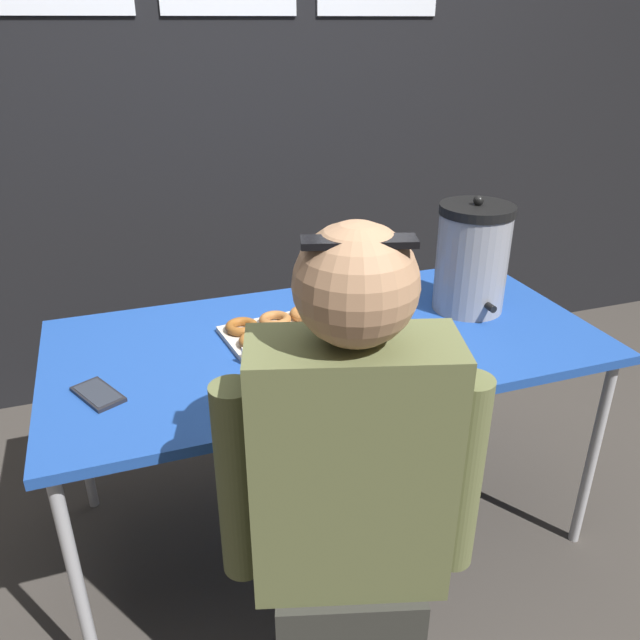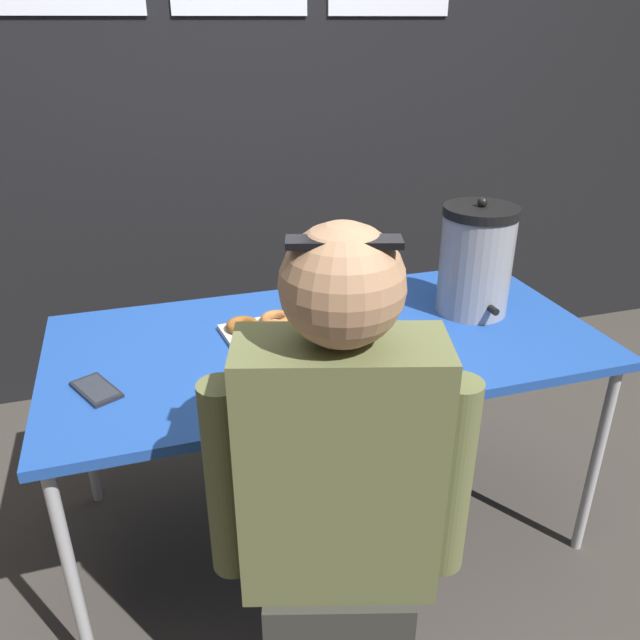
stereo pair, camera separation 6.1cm
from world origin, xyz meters
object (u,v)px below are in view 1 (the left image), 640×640
(person_seated, at_px, (350,519))
(donut_box, at_px, (299,326))
(cell_phone, at_px, (98,394))
(coffee_urn, at_px, (472,258))

(person_seated, bearing_deg, donut_box, -82.42)
(person_seated, bearing_deg, cell_phone, -30.36)
(coffee_urn, relative_size, person_seated, 0.29)
(person_seated, bearing_deg, coffee_urn, -119.32)
(donut_box, distance_m, cell_phone, 0.60)
(coffee_urn, bearing_deg, donut_box, 179.02)
(donut_box, relative_size, cell_phone, 2.78)
(cell_phone, relative_size, person_seated, 0.13)
(coffee_urn, bearing_deg, cell_phone, -172.09)
(coffee_urn, xyz_separation_m, person_seated, (-0.67, -0.66, -0.27))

